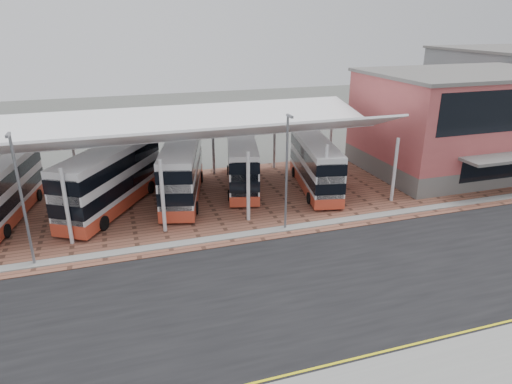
% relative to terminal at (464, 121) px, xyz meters
% --- Properties ---
extents(ground, '(140.00, 140.00, 0.00)m').
position_rel_terminal_xyz_m(ground, '(-23.00, -13.92, -4.66)').
color(ground, '#50524D').
extents(road, '(120.00, 14.00, 0.02)m').
position_rel_terminal_xyz_m(road, '(-23.00, -14.92, -4.65)').
color(road, black).
rests_on(road, ground).
extents(forecourt, '(72.00, 16.00, 0.06)m').
position_rel_terminal_xyz_m(forecourt, '(-21.00, -0.92, -4.63)').
color(forecourt, brown).
rests_on(forecourt, ground).
extents(north_kerb, '(120.00, 0.80, 0.14)m').
position_rel_terminal_xyz_m(north_kerb, '(-23.00, -7.72, -4.59)').
color(north_kerb, gray).
rests_on(north_kerb, ground).
extents(yellow_line_near, '(120.00, 0.12, 0.01)m').
position_rel_terminal_xyz_m(yellow_line_near, '(-23.00, -20.92, -4.63)').
color(yellow_line_near, yellow).
rests_on(yellow_line_near, road).
extents(yellow_line_far, '(120.00, 0.12, 0.01)m').
position_rel_terminal_xyz_m(yellow_line_far, '(-23.00, -20.62, -4.63)').
color(yellow_line_far, yellow).
rests_on(yellow_line_far, road).
extents(canopy, '(37.00, 11.63, 7.07)m').
position_rel_terminal_xyz_m(canopy, '(-29.00, 0.01, 1.14)').
color(canopy, silver).
rests_on(canopy, ground).
extents(terminal, '(18.40, 14.40, 9.25)m').
position_rel_terminal_xyz_m(terminal, '(0.00, 0.00, 0.00)').
color(terminal, '#625F5C').
rests_on(terminal, ground).
extents(lamp_west, '(0.16, 0.90, 8.07)m').
position_rel_terminal_xyz_m(lamp_west, '(-37.00, -7.65, -0.30)').
color(lamp_west, slate).
rests_on(lamp_west, ground).
extents(lamp_east, '(0.16, 0.90, 8.07)m').
position_rel_terminal_xyz_m(lamp_east, '(-21.00, -7.65, -0.30)').
color(lamp_east, slate).
rests_on(lamp_east, ground).
extents(bus_1, '(4.33, 10.57, 4.25)m').
position_rel_terminal_xyz_m(bus_1, '(-39.67, 0.25, -2.49)').
color(bus_1, silver).
rests_on(bus_1, forecourt).
extents(bus_2, '(8.23, 11.17, 4.73)m').
position_rel_terminal_xyz_m(bus_2, '(-32.21, -0.23, -2.25)').
color(bus_2, silver).
rests_on(bus_2, forecourt).
extents(bus_3, '(5.24, 11.33, 4.55)m').
position_rel_terminal_xyz_m(bus_3, '(-26.74, 0.44, -2.34)').
color(bus_3, silver).
rests_on(bus_3, forecourt).
extents(bus_4, '(4.71, 10.38, 4.17)m').
position_rel_terminal_xyz_m(bus_4, '(-21.48, 1.36, -2.53)').
color(bus_4, silver).
rests_on(bus_4, forecourt).
extents(bus_5, '(4.34, 10.42, 4.18)m').
position_rel_terminal_xyz_m(bus_5, '(-15.75, -1.03, -2.52)').
color(bus_5, silver).
rests_on(bus_5, forecourt).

